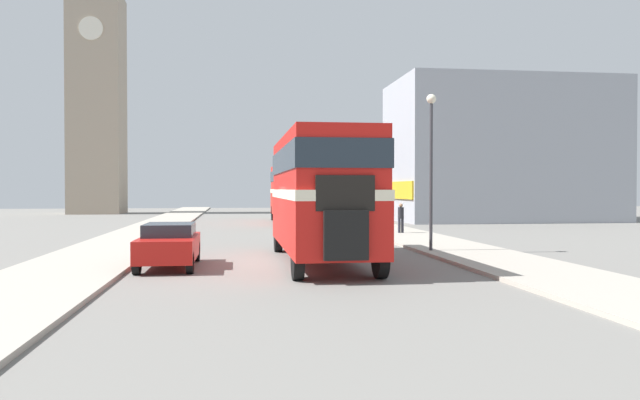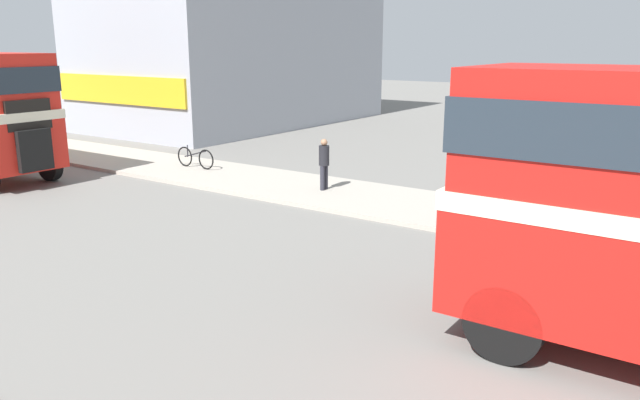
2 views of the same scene
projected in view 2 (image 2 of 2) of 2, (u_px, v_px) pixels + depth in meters
The scene contains 3 objects.
pedestrian_walking at pixel (324, 161), 18.66m from camera, with size 0.31×0.31×1.55m.
bicycle_on_pavement at pixel (195, 158), 22.07m from camera, with size 0.05×1.76×0.78m.
shop_building_block at pixel (237, 26), 34.43m from camera, with size 16.46×9.29×10.63m.
Camera 2 is at (-8.41, 1.00, 4.44)m, focal length 35.00 mm.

